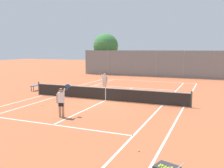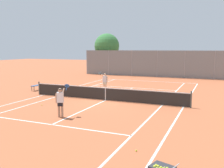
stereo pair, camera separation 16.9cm
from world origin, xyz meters
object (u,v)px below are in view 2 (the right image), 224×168
Objects in this scene: loose_tennis_ball_1 at (145,86)px; loose_tennis_ball_0 at (62,104)px; loose_tennis_ball_2 at (143,90)px; player_far_left at (105,81)px; player_near_side at (60,100)px; loose_tennis_ball_5 at (75,96)px; loose_tennis_ball_3 at (42,105)px; tennis_net at (105,93)px; tree_behind_left at (106,47)px; loose_tennis_ball_4 at (136,151)px; courtside_bench at (38,86)px.

loose_tennis_ball_0 is at bearing -105.81° from loose_tennis_ball_1.
loose_tennis_ball_0 is 8.46m from loose_tennis_ball_2.
player_far_left is 26.88× the size of loose_tennis_ball_0.
player_near_side is 6.18m from loose_tennis_ball_5.
player_far_left is at bearing 77.42° from loose_tennis_ball_3.
player_near_side reaches higher than tennis_net.
loose_tennis_ball_2 and loose_tennis_ball_5 have the same top height.
tennis_net is 4.52m from loose_tennis_ball_3.
tree_behind_left is at bearing 113.96° from tennis_net.
loose_tennis_ball_3 is 22.95m from tree_behind_left.
player_near_side is at bearing 151.39° from loose_tennis_ball_4.
tree_behind_left is (-5.19, 22.00, 3.99)m from loose_tennis_ball_3.
loose_tennis_ball_3 is 3.74m from loose_tennis_ball_5.
player_far_left is 1.18× the size of courtside_bench.
player_far_left is 0.29× the size of tree_behind_left.
loose_tennis_ball_1 and loose_tennis_ball_2 have the same top height.
loose_tennis_ball_4 is at bearing -75.03° from loose_tennis_ball_2.
player_far_left is at bearing -66.34° from tree_behind_left.
player_near_side is 26.88× the size of loose_tennis_ball_0.
player_far_left is 6.94m from loose_tennis_ball_3.
loose_tennis_ball_2 is 1.00× the size of loose_tennis_ball_5.
player_far_left is at bearing -147.91° from loose_tennis_ball_2.
loose_tennis_ball_3 is 9.26m from loose_tennis_ball_4.
tree_behind_left reaches higher than loose_tennis_ball_4.
loose_tennis_ball_0 is 1.00× the size of loose_tennis_ball_4.
courtside_bench reaches higher than loose_tennis_ball_0.
player_near_side is 6.00m from loose_tennis_ball_4.
loose_tennis_ball_1 is 1.00× the size of loose_tennis_ball_2.
loose_tennis_ball_2 is 1.00× the size of loose_tennis_ball_3.
loose_tennis_ball_2 is at bearing 76.80° from tennis_net.
tennis_net is at bearing -64.74° from player_far_left.
loose_tennis_ball_3 is (-4.43, -8.56, 0.00)m from loose_tennis_ball_2.
player_far_left is 26.88× the size of loose_tennis_ball_1.
tree_behind_left is at bearing 106.76° from loose_tennis_ball_5.
loose_tennis_ball_5 is at bearing -111.70° from player_far_left.
player_near_side is (-0.40, -5.05, 0.42)m from tennis_net.
loose_tennis_ball_0 is at bearing -132.12° from tennis_net.
loose_tennis_ball_5 is (-1.19, -2.99, -0.89)m from player_far_left.
loose_tennis_ball_1 is 0.04× the size of courtside_bench.
loose_tennis_ball_4 is (7.98, -4.71, 0.00)m from loose_tennis_ball_3.
courtside_bench is (-4.43, 4.99, 0.38)m from loose_tennis_ball_3.
courtside_bench is (-5.46, 4.18, 0.38)m from loose_tennis_ball_0.
loose_tennis_ball_3 is 6.68m from courtside_bench.
loose_tennis_ball_1 and loose_tennis_ball_5 have the same top height.
player_far_left reaches higher than loose_tennis_ball_0.
loose_tennis_ball_3 is at bearing 149.46° from loose_tennis_ball_4.
player_far_left reaches higher than loose_tennis_ball_3.
loose_tennis_ball_2 is (2.93, 1.84, -0.89)m from player_far_left.
loose_tennis_ball_1 is at bearing 74.19° from loose_tennis_ball_0.
loose_tennis_ball_1 is 1.00× the size of loose_tennis_ball_5.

